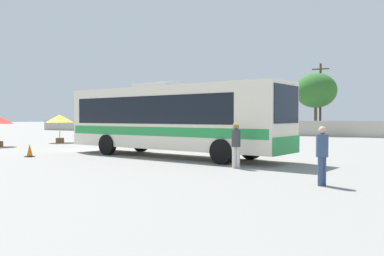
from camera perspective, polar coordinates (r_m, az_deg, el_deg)
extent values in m
plane|color=gray|center=(30.00, 6.59, -2.21)|extent=(300.00, 300.00, 0.00)
cube|color=#B2AD9E|center=(44.00, 14.74, -0.04)|extent=(80.00, 0.30, 1.60)
cube|color=silver|center=(19.80, -2.89, 1.49)|extent=(12.16, 3.77, 2.96)
cube|color=black|center=(20.20, -4.19, 2.50)|extent=(10.02, 3.58, 1.30)
cube|color=green|center=(19.81, -2.88, -0.39)|extent=(11.93, 3.77, 0.41)
cube|color=#19212D|center=(16.60, 13.19, 3.30)|extent=(0.28, 2.29, 1.54)
cube|color=green|center=(16.63, 13.18, -2.42)|extent=(0.32, 2.49, 0.71)
cube|color=#B2B2B2|center=(20.46, -4.83, 5.98)|extent=(2.33, 1.62, 0.24)
cylinder|color=black|center=(18.76, 8.28, -2.81)|extent=(1.07, 0.41, 1.04)
cylinder|color=black|center=(16.67, 4.21, -3.34)|extent=(1.07, 0.41, 1.04)
cylinder|color=black|center=(22.96, -7.21, -2.03)|extent=(1.07, 0.41, 1.04)
cylinder|color=black|center=(21.29, -11.83, -2.32)|extent=(1.07, 0.41, 1.04)
cylinder|color=silver|center=(15.48, 6.49, -4.13)|extent=(0.15, 0.15, 0.81)
cylinder|color=silver|center=(15.44, 5.94, -4.15)|extent=(0.15, 0.15, 0.81)
cylinder|color=#38383D|center=(15.41, 6.22, -1.45)|extent=(0.48, 0.48, 0.64)
sphere|color=#8C6647|center=(15.39, 6.22, 0.16)|extent=(0.22, 0.22, 0.22)
cylinder|color=yellow|center=(15.39, 6.23, 0.53)|extent=(0.23, 0.23, 0.07)
cylinder|color=#33476B|center=(11.94, 17.64, -5.86)|extent=(0.15, 0.15, 0.81)
cylinder|color=#33476B|center=(12.07, 18.02, -5.79)|extent=(0.15, 0.15, 0.81)
cylinder|color=#33476B|center=(11.94, 17.86, -2.37)|extent=(0.43, 0.43, 0.64)
sphere|color=tan|center=(11.92, 17.87, -0.31)|extent=(0.22, 0.22, 0.22)
cylinder|color=gray|center=(32.67, -18.12, -0.14)|extent=(0.05, 0.05, 2.09)
cone|color=yellow|center=(32.66, -18.13, 1.27)|extent=(2.12, 2.12, 0.58)
cube|color=brown|center=(32.71, -18.11, -1.65)|extent=(0.45, 0.45, 0.36)
cube|color=black|center=(45.49, -0.77, -0.14)|extent=(4.42, 2.14, 0.65)
cube|color=black|center=(45.35, -0.56, 0.60)|extent=(2.48, 1.84, 0.53)
cylinder|color=black|center=(45.61, -2.78, -0.54)|extent=(0.66, 0.27, 0.64)
cylinder|color=black|center=(47.00, -1.43, -0.48)|extent=(0.66, 0.27, 0.64)
cylinder|color=black|center=(44.00, -0.07, -0.61)|extent=(0.66, 0.27, 0.64)
cylinder|color=black|center=(45.44, 1.24, -0.55)|extent=(0.66, 0.27, 0.64)
cube|color=red|center=(42.91, 7.09, -0.25)|extent=(4.25, 2.14, 0.65)
cube|color=black|center=(42.99, 6.85, 0.54)|extent=(2.39, 1.84, 0.53)
cylinder|color=black|center=(43.10, 9.14, -0.68)|extent=(0.66, 0.27, 0.64)
cylinder|color=black|center=(41.54, 8.04, -0.75)|extent=(0.66, 0.27, 0.64)
cylinder|color=black|center=(44.31, 6.20, -0.61)|extent=(0.66, 0.27, 0.64)
cylinder|color=black|center=(42.79, 5.02, -0.68)|extent=(0.66, 0.27, 0.64)
cylinder|color=#4C3823|center=(46.70, 17.62, 3.86)|extent=(0.24, 0.24, 7.85)
cube|color=#473321|center=(46.97, 17.66, 7.92)|extent=(1.80, 0.27, 0.12)
cylinder|color=brown|center=(57.02, -0.64, 0.94)|extent=(0.32, 0.32, 2.80)
ellipsoid|color=#38752D|center=(57.05, -0.64, 3.62)|extent=(3.60, 3.60, 3.06)
cylinder|color=brown|center=(51.38, 2.30, 0.76)|extent=(0.32, 0.32, 2.58)
ellipsoid|color=#2D6628|center=(51.41, 2.30, 3.61)|extent=(3.62, 3.62, 3.08)
cylinder|color=brown|center=(45.97, 17.00, 1.08)|extent=(0.32, 0.32, 3.32)
ellipsoid|color=#2D6628|center=(46.07, 17.03, 5.08)|extent=(4.45, 4.45, 3.79)
cube|color=black|center=(21.31, -21.89, -3.74)|extent=(0.36, 0.36, 0.04)
cone|color=orange|center=(21.28, -21.89, -2.88)|extent=(0.28, 0.28, 0.60)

